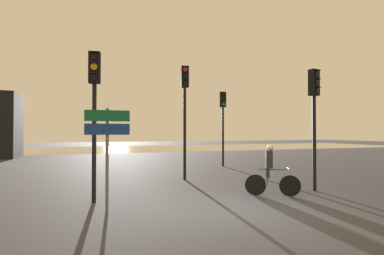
{
  "coord_description": "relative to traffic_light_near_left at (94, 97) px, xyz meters",
  "views": [
    {
      "loc": [
        -3.73,
        -6.76,
        1.98
      ],
      "look_at": [
        0.5,
        5.0,
        2.2
      ],
      "focal_mm": 28.0,
      "sensor_mm": 36.0,
      "label": 1
    }
  ],
  "objects": [
    {
      "name": "ground_plane",
      "position": [
        3.47,
        -2.18,
        -2.99
      ],
      "size": [
        120.0,
        120.0,
        0.0
      ],
      "primitive_type": "plane",
      "color": "#333338"
    },
    {
      "name": "water_strip",
      "position": [
        3.47,
        28.57,
        -2.99
      ],
      "size": [
        80.0,
        16.0,
        0.01
      ],
      "primitive_type": "cube",
      "color": "#9E937F",
      "rests_on": "ground"
    },
    {
      "name": "traffic_light_near_left",
      "position": [
        0.0,
        0.0,
        0.0
      ],
      "size": [
        0.35,
        0.37,
        4.29
      ],
      "rotation": [
        0.0,
        0.0,
        2.99
      ],
      "color": "black",
      "rests_on": "ground"
    },
    {
      "name": "traffic_light_far_right",
      "position": [
        7.45,
        7.07,
        0.07
      ],
      "size": [
        0.33,
        0.34,
        4.4
      ],
      "rotation": [
        0.0,
        0.0,
        3.12
      ],
      "color": "black",
      "rests_on": "ground"
    },
    {
      "name": "traffic_light_near_right",
      "position": [
        7.14,
        -0.74,
        -0.09
      ],
      "size": [
        0.36,
        0.38,
        4.15
      ],
      "rotation": [
        0.0,
        0.0,
        3.33
      ],
      "color": "black",
      "rests_on": "ground"
    },
    {
      "name": "traffic_light_center",
      "position": [
        3.72,
        3.03,
        0.33
      ],
      "size": [
        0.35,
        0.37,
        4.8
      ],
      "rotation": [
        0.0,
        0.0,
        3.0
      ],
      "color": "black",
      "rests_on": "ground"
    },
    {
      "name": "direction_sign_post",
      "position": [
        0.28,
        -1.13,
        -1.19
      ],
      "size": [
        1.1,
        0.14,
        2.6
      ],
      "rotation": [
        0.0,
        0.0,
        3.09
      ],
      "color": "slate",
      "rests_on": "ground"
    },
    {
      "name": "cyclist",
      "position": [
        5.25,
        -0.91,
        -2.17
      ],
      "size": [
        1.51,
        0.88,
        1.62
      ],
      "rotation": [
        0.0,
        0.0,
        -2.08
      ],
      "color": "black",
      "rests_on": "ground"
    }
  ]
}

